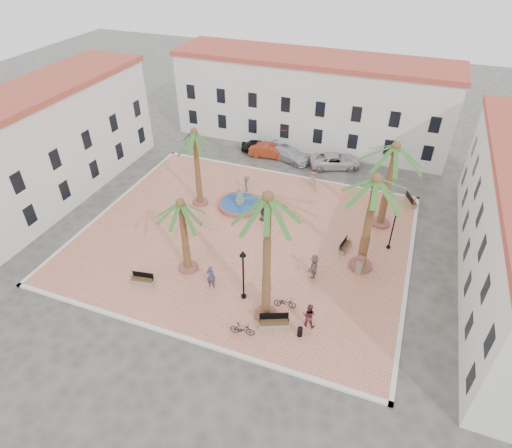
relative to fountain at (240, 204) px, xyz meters
The scene contains 36 objects.
ground 4.41m from the fountain, 62.44° to the right, with size 120.00×120.00×0.00m, color #56544F.
plaza 4.40m from the fountain, 62.44° to the right, with size 26.00×22.00×0.15m, color #E18669.
kerb_n 7.40m from the fountain, 74.06° to the left, with size 26.30×0.30×0.16m, color silver.
kerb_s 15.03m from the fountain, 82.24° to the right, with size 26.30×0.30×0.16m, color silver.
kerb_e 15.53m from the fountain, 14.51° to the right, with size 0.30×22.30×0.16m, color silver.
kerb_w 11.64m from the fountain, 160.47° to the right, with size 0.30×22.30×0.16m, color silver.
building_north 16.80m from the fountain, 82.81° to the left, with size 30.40×7.40×9.50m.
building_west 18.00m from the fountain, 167.08° to the right, with size 6.40×24.40×10.00m.
fountain is the anchor object (origin of this frame).
palm_nw 7.02m from the fountain, 167.57° to the right, with size 4.61×4.61×7.36m.
palm_sw 10.30m from the fountain, 92.69° to the right, with size 4.71×4.71×6.20m.
palm_s 15.41m from the fountain, 60.09° to the right, with size 4.92×4.92×9.63m.
palm_e 13.91m from the fountain, 20.42° to the right, with size 5.68×5.68×7.96m.
palm_ne 13.82m from the fountain, ahead, with size 5.20×5.20×7.67m.
bench_s 11.94m from the fountain, 103.17° to the right, with size 1.72×0.78×0.88m.
bench_se 14.16m from the fountain, 58.67° to the right, with size 2.06×1.33×1.04m.
bench_e 10.45m from the fountain, 15.08° to the right, with size 0.79×1.67×0.85m.
bench_ne 15.57m from the fountain, 22.25° to the left, with size 1.20×1.79×0.91m.
lamppost_s 11.59m from the fountain, 66.22° to the right, with size 0.45×0.45×4.17m.
lamppost_e 13.55m from the fountain, ahead, with size 0.41×0.41×3.75m.
bollard_se 12.24m from the fountain, 59.11° to the right, with size 0.59×0.59×1.55m.
bollard_n 7.84m from the fountain, 47.75° to the left, with size 0.51×0.51×1.40m.
bollard_e 12.66m from the fountain, 23.74° to the right, with size 0.64×0.64×1.47m.
litter_bin 15.21m from the fountain, 53.23° to the right, with size 0.35×0.35×0.68m, color black.
cyclist_a 10.44m from the fountain, 78.69° to the right, with size 0.70×0.46×1.92m, color #393A56.
bicycle_a 12.66m from the fountain, 53.69° to the right, with size 0.53×1.52×0.80m, color black.
cyclist_b 14.60m from the fountain, 50.04° to the right, with size 0.89×0.69×1.83m, color #572527.
bicycle_b 14.53m from the fountain, 66.93° to the right, with size 0.46×1.63×0.98m, color black.
pedestrian_fountain_a 2.30m from the fountain, 22.63° to the left, with size 0.81×0.53×1.66m, color #947058.
pedestrian_fountain_b 2.99m from the fountain, 25.84° to the right, with size 1.09×0.45×1.86m, color #2A324C.
pedestrian_north 2.76m from the fountain, 98.21° to the left, with size 1.02×0.58×1.57m, color #4D4D52.
pedestrian_east 10.76m from the fountain, 37.59° to the right, with size 1.78×0.57×1.91m, color #7C6A5E.
car_black 11.34m from the fountain, 101.83° to the left, with size 1.53×3.80×1.30m, color black.
car_red 10.35m from the fountain, 94.39° to the left, with size 1.52×4.35×1.43m, color #9F3318.
car_silver 10.48m from the fountain, 82.01° to the left, with size 2.02×4.97×1.44m, color silver.
car_white 12.36m from the fountain, 58.66° to the left, with size 2.43×5.27×1.47m, color beige.
Camera 1 is at (10.69, -25.69, 21.78)m, focal length 30.00 mm.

